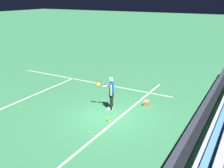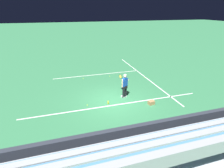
{
  "view_description": "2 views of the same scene",
  "coord_description": "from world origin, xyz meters",
  "views": [
    {
      "loc": [
        -10.32,
        -5.98,
        5.78
      ],
      "look_at": [
        1.36,
        0.62,
        1.21
      ],
      "focal_mm": 42.0,
      "sensor_mm": 36.0,
      "label": 1
    },
    {
      "loc": [
        -3.14,
        -10.03,
        5.82
      ],
      "look_at": [
        -0.17,
        -0.02,
        1.32
      ],
      "focal_mm": 28.0,
      "sensor_mm": 36.0,
      "label": 2
    }
  ],
  "objects": [
    {
      "name": "back_wall_sponsor_board",
      "position": [
        0.01,
        -4.26,
        0.55
      ],
      "size": [
        20.33,
        0.25,
        1.1
      ],
      "color": "#2D333D",
      "rests_on": "ground"
    },
    {
      "name": "tennis_player",
      "position": [
        0.87,
        0.41,
        0.89
      ],
      "size": [
        0.57,
        1.08,
        1.71
      ],
      "color": "black",
      "rests_on": "ground"
    },
    {
      "name": "court_sideline_white",
      "position": [
        4.11,
        4.0,
        0.0
      ],
      "size": [
        0.1,
        12.0,
        0.01
      ],
      "primitive_type": "cube",
      "color": "white",
      "rests_on": "ground"
    },
    {
      "name": "court_baseline_white",
      "position": [
        0.0,
        -0.5,
        0.0
      ],
      "size": [
        12.0,
        0.1,
        0.01
      ],
      "primitive_type": "cube",
      "color": "white",
      "rests_on": "ground"
    },
    {
      "name": "tennis_ball_far_right",
      "position": [
        1.0,
        4.7,
        0.03
      ],
      "size": [
        0.07,
        0.07,
        0.07
      ],
      "primitive_type": "sphere",
      "color": "#CCE533",
      "rests_on": "ground"
    },
    {
      "name": "water_bottle",
      "position": [
        -0.5,
        -0.23,
        0.11
      ],
      "size": [
        0.07,
        0.07,
        0.22
      ],
      "primitive_type": "cylinder",
      "color": "yellow",
      "rests_on": "ground"
    },
    {
      "name": "ball_box_cardboard",
      "position": [
        2.22,
        -1.09,
        0.13
      ],
      "size": [
        0.45,
        0.37,
        0.26
      ],
      "primitive_type": "cube",
      "rotation": [
        0.0,
        0.0,
        0.19
      ],
      "color": "#A87F51",
      "rests_on": "ground"
    },
    {
      "name": "tennis_ball_on_baseline",
      "position": [
        3.93,
        3.4,
        0.03
      ],
      "size": [
        0.07,
        0.07,
        0.07
      ],
      "primitive_type": "sphere",
      "color": "#CCE533",
      "rests_on": "ground"
    },
    {
      "name": "tennis_ball_stray_back",
      "position": [
        -1.87,
        -0.05,
        0.03
      ],
      "size": [
        0.07,
        0.07,
        0.07
      ],
      "primitive_type": "sphere",
      "color": "#CCE533",
      "rests_on": "ground"
    },
    {
      "name": "ground_plane",
      "position": [
        0.0,
        0.0,
        0.0
      ],
      "size": [
        160.0,
        160.0,
        0.0
      ],
      "primitive_type": "plane",
      "color": "#337A4C"
    },
    {
      "name": "tennis_ball_near_player",
      "position": [
        -1.47,
        4.78,
        0.03
      ],
      "size": [
        0.07,
        0.07,
        0.07
      ],
      "primitive_type": "sphere",
      "color": "#CCE533",
      "rests_on": "ground"
    },
    {
      "name": "court_service_line_white",
      "position": [
        0.0,
        5.5,
        0.0
      ],
      "size": [
        8.22,
        0.1,
        0.01
      ],
      "primitive_type": "cube",
      "color": "white",
      "rests_on": "ground"
    }
  ]
}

